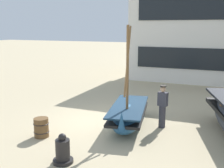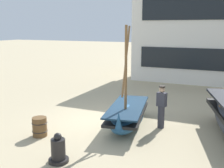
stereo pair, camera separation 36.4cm
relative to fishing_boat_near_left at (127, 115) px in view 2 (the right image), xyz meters
The scene contains 6 objects.
ground_plane 1.32m from the fishing_boat_near_left, behind, with size 120.00×120.00×0.00m, color tan.
fishing_boat_near_left is the anchor object (origin of this frame).
fisherman_by_hull 1.37m from the fishing_boat_near_left, 17.64° to the left, with size 0.40×0.30×1.68m.
capstan_winch 3.68m from the fishing_boat_near_left, 101.99° to the right, with size 0.60×0.60×0.90m.
wooden_barrel 3.38m from the fishing_boat_near_left, 138.65° to the right, with size 0.56×0.56×0.70m.
harbor_building_main 13.08m from the fishing_boat_near_left, 82.43° to the left, with size 10.36×6.90×6.86m.
Camera 2 is at (4.94, -9.98, 3.87)m, focal length 44.22 mm.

